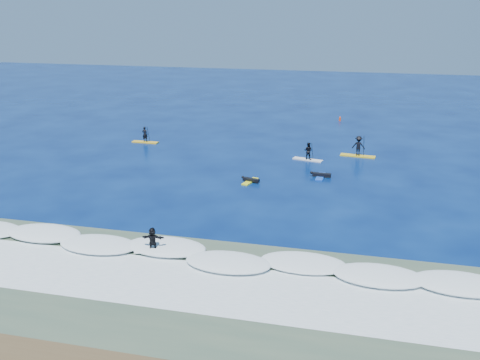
% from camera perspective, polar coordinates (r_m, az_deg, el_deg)
% --- Properties ---
extents(ground, '(160.00, 160.00, 0.00)m').
position_cam_1_polar(ground, '(39.20, 1.22, -2.07)').
color(ground, '#031445').
rests_on(ground, ground).
extents(shallow_water, '(90.00, 13.00, 0.01)m').
position_cam_1_polar(shallow_water, '(26.96, -5.31, -12.17)').
color(shallow_water, '#3C5240').
rests_on(shallow_water, ground).
extents(breaking_wave, '(40.00, 6.00, 0.30)m').
position_cam_1_polar(breaking_wave, '(30.30, -2.87, -8.48)').
color(breaking_wave, white).
rests_on(breaking_wave, ground).
extents(whitewater, '(34.00, 5.00, 0.02)m').
position_cam_1_polar(whitewater, '(27.78, -4.64, -11.18)').
color(whitewater, silver).
rests_on(whitewater, ground).
extents(sup_paddler_left, '(2.77, 0.77, 1.93)m').
position_cam_1_polar(sup_paddler_left, '(56.01, -10.09, 4.55)').
color(sup_paddler_left, yellow).
rests_on(sup_paddler_left, ground).
extents(sup_paddler_center, '(2.82, 1.30, 1.92)m').
position_cam_1_polar(sup_paddler_center, '(49.19, 7.27, 2.92)').
color(sup_paddler_center, silver).
rests_on(sup_paddler_center, ground).
extents(sup_paddler_right, '(3.31, 1.17, 2.27)m').
position_cam_1_polar(sup_paddler_right, '(51.20, 12.52, 3.43)').
color(sup_paddler_right, gold).
rests_on(sup_paddler_right, ground).
extents(prone_paddler_near, '(1.57, 2.06, 0.42)m').
position_cam_1_polar(prone_paddler_near, '(42.91, 1.10, -0.04)').
color(prone_paddler_near, yellow).
rests_on(prone_paddler_near, ground).
extents(prone_paddler_far, '(1.74, 2.21, 0.46)m').
position_cam_1_polar(prone_paddler_far, '(44.62, 8.59, 0.50)').
color(prone_paddler_far, blue).
rests_on(prone_paddler_far, ground).
extents(wave_surfer, '(2.16, 0.87, 1.52)m').
position_cam_1_polar(wave_surfer, '(30.89, -9.30, -6.42)').
color(wave_surfer, white).
rests_on(wave_surfer, breaking_wave).
extents(marker_buoy, '(0.27, 0.27, 0.63)m').
position_cam_1_polar(marker_buoy, '(66.77, 10.61, 6.44)').
color(marker_buoy, '#F14215').
rests_on(marker_buoy, ground).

